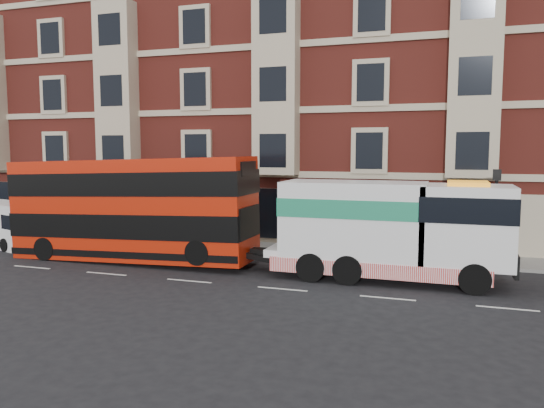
{
  "coord_description": "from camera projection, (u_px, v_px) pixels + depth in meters",
  "views": [
    {
      "loc": [
        9.92,
        -19.12,
        5.39
      ],
      "look_at": [
        2.25,
        4.0,
        2.86
      ],
      "focal_mm": 35.0,
      "sensor_mm": 36.0,
      "label": 1
    }
  ],
  "objects": [
    {
      "name": "double_decker_bus",
      "position": [
        131.0,
        207.0,
        25.41
      ],
      "size": [
        12.11,
        2.78,
        4.91
      ],
      "color": "red",
      "rests_on": "ground"
    },
    {
      "name": "lamp_post_west",
      "position": [
        142.0,
        198.0,
        29.17
      ],
      "size": [
        0.35,
        0.15,
        4.35
      ],
      "color": "black",
      "rests_on": "sidewalk"
    },
    {
      "name": "ground",
      "position": [
        189.0,
        281.0,
        21.72
      ],
      "size": [
        120.0,
        120.0,
        0.0
      ],
      "primitive_type": "plane",
      "color": "black",
      "rests_on": "ground"
    },
    {
      "name": "sidewalk",
      "position": [
        253.0,
        247.0,
        28.79
      ],
      "size": [
        90.0,
        3.0,
        0.15
      ],
      "primitive_type": "cube",
      "color": "slate",
      "rests_on": "ground"
    },
    {
      "name": "lamp_post_east",
      "position": [
        495.0,
        210.0,
        23.54
      ],
      "size": [
        0.35,
        0.15,
        4.35
      ],
      "color": "black",
      "rests_on": "sidewalk"
    },
    {
      "name": "victorian_terrace",
      "position": [
        299.0,
        77.0,
        34.68
      ],
      "size": [
        45.0,
        12.0,
        20.4
      ],
      "color": "maroon",
      "rests_on": "ground"
    },
    {
      "name": "pedestrian",
      "position": [
        36.0,
        224.0,
        31.59
      ],
      "size": [
        0.58,
        0.39,
        1.55
      ],
      "primitive_type": "imported",
      "rotation": [
        0.0,
        0.0,
        -0.03
      ],
      "color": "#1A2434",
      "rests_on": "sidewalk"
    },
    {
      "name": "tow_truck",
      "position": [
        386.0,
        229.0,
        21.68
      ],
      "size": [
        9.7,
        2.87,
        4.04
      ],
      "color": "white",
      "rests_on": "ground"
    },
    {
      "name": "box_van",
      "position": [
        7.0,
        225.0,
        29.41
      ],
      "size": [
        5.03,
        3.24,
        2.43
      ],
      "rotation": [
        0.0,
        0.0,
        -0.32
      ],
      "color": "white",
      "rests_on": "ground"
    }
  ]
}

